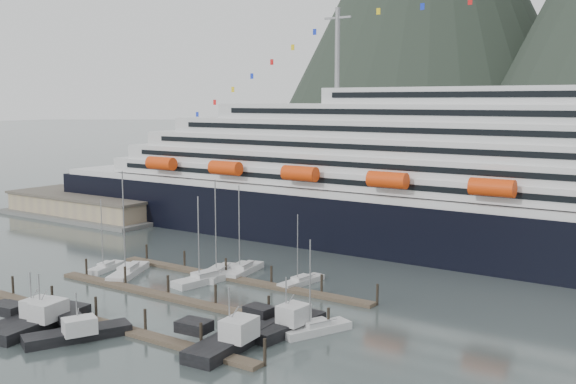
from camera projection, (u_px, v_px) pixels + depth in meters
The scene contains 18 objects.
ground at pixel (190, 313), 89.39m from camera, with size 1600.00×1600.00×0.00m, color #424E4D.
cruise_ship at pixel (537, 194), 115.73m from camera, with size 210.00×30.40×50.30m.
warehouse at pixel (89, 207), 163.83m from camera, with size 46.00×20.00×5.80m.
dock_near at pixel (106, 324), 84.01m from camera, with size 48.18×2.28×3.20m.
dock_mid at pixel (179, 299), 94.61m from camera, with size 48.18×2.28×3.20m.
dock_far at pixel (237, 279), 105.22m from camera, with size 48.18×2.28×3.20m.
sailboat_a at pixel (106, 268), 111.75m from camera, with size 4.08×8.01×12.38m.
sailboat_b at pixel (128, 273), 108.36m from camera, with size 7.53×11.44×17.59m.
sailboat_c at pixel (205, 280), 104.01m from camera, with size 4.82×11.27×14.15m.
sailboat_e at pixel (219, 273), 107.96m from camera, with size 5.77×10.96×16.23m.
sailboat_f at pixel (243, 271), 109.53m from camera, with size 4.76×10.43×15.12m.
sailboat_g at pixel (301, 282), 103.10m from camera, with size 3.14×9.14×11.35m.
sailboat_h at pixel (316, 329), 81.57m from camera, with size 5.96×9.33×12.07m.
trawler_a at pixel (40, 320), 83.39m from camera, with size 10.31×14.17×7.59m.
trawler_b at pixel (31, 318), 84.24m from camera, with size 9.18×12.03×7.55m.
trawler_c at pixel (77, 332), 79.39m from camera, with size 10.20×12.44×6.23m.
trawler_d at pixel (229, 340), 76.47m from camera, with size 10.03×13.53×7.91m.
trawler_e at pixel (285, 324), 82.11m from camera, with size 8.98×11.78×7.50m.
Camera 1 is at (59.78, -63.75, 27.95)m, focal length 42.00 mm.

